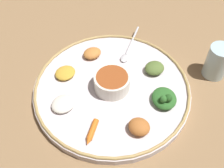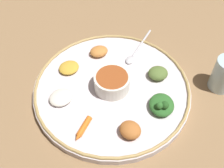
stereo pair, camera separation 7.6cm
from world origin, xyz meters
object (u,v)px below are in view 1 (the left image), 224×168
(spoon, at_px, (128,49))
(drinking_glass, at_px, (217,63))
(carrot_near_spoon, at_px, (92,132))
(greens_pile, at_px, (164,98))
(center_bowl, at_px, (112,82))

(spoon, xyz_separation_m, drinking_glass, (-0.23, 0.13, 0.02))
(spoon, bearing_deg, carrot_near_spoon, 57.95)
(greens_pile, distance_m, carrot_near_spoon, 0.21)
(drinking_glass, bearing_deg, spoon, -30.08)
(center_bowl, xyz_separation_m, spoon, (-0.08, -0.13, -0.02))
(center_bowl, relative_size, greens_pile, 1.21)
(greens_pile, distance_m, drinking_glass, 0.20)
(spoon, distance_m, carrot_near_spoon, 0.31)
(center_bowl, bearing_deg, drinking_glass, -179.82)
(greens_pile, height_order, carrot_near_spoon, greens_pile)
(spoon, relative_size, greens_pile, 1.87)
(spoon, distance_m, drinking_glass, 0.26)
(spoon, height_order, drinking_glass, drinking_glass)
(center_bowl, height_order, spoon, center_bowl)
(drinking_glass, bearing_deg, carrot_near_spoon, 18.39)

